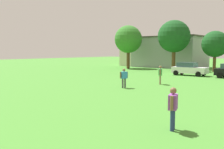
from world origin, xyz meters
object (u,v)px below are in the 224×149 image
(bystander_midfield, at_px, (160,73))
(parked_car_white_0, at_px, (189,69))
(tree_center, at_px, (215,44))
(tree_left, at_px, (174,37))
(tree_far_left, at_px, (128,39))
(bystander_near_trees, at_px, (124,76))
(adult_bystander, at_px, (173,105))

(bystander_midfield, height_order, parked_car_white_0, bystander_midfield)
(tree_center, bearing_deg, parked_car_white_0, -94.72)
(tree_left, bearing_deg, bystander_midfield, -67.97)
(parked_car_white_0, xyz_separation_m, tree_far_left, (-13.97, 6.19, 4.31))
(tree_far_left, distance_m, tree_left, 8.54)
(tree_far_left, height_order, tree_left, tree_left)
(bystander_midfield, bearing_deg, bystander_near_trees, -44.00)
(parked_car_white_0, bearing_deg, bystander_midfield, -82.19)
(adult_bystander, bearing_deg, bystander_midfield, -167.64)
(bystander_near_trees, height_order, parked_car_white_0, parked_car_white_0)
(bystander_near_trees, distance_m, tree_far_left, 25.16)
(bystander_near_trees, distance_m, parked_car_white_0, 14.20)
(parked_car_white_0, bearing_deg, tree_left, 128.73)
(bystander_near_trees, height_order, tree_center, tree_center)
(adult_bystander, xyz_separation_m, tree_far_left, (-22.67, 28.67, 4.14))
(parked_car_white_0, height_order, tree_center, tree_center)
(adult_bystander, height_order, bystander_near_trees, adult_bystander)
(bystander_near_trees, xyz_separation_m, tree_far_left, (-14.12, 20.39, 4.18))
(adult_bystander, distance_m, parked_car_white_0, 24.10)
(parked_car_white_0, relative_size, tree_center, 0.70)
(adult_bystander, height_order, parked_car_white_0, adult_bystander)
(bystander_midfield, bearing_deg, parked_car_white_0, 160.61)
(bystander_midfield, xyz_separation_m, tree_left, (-6.84, 16.91, 4.37))
(bystander_midfield, bearing_deg, tree_center, 155.15)
(parked_car_white_0, xyz_separation_m, tree_center, (0.65, 7.86, 3.26))
(bystander_midfield, distance_m, parked_car_white_0, 10.20)
(adult_bystander, xyz_separation_m, tree_center, (-8.04, 30.34, 3.09))
(parked_car_white_0, bearing_deg, adult_bystander, -68.86)
(adult_bystander, relative_size, bystander_near_trees, 1.04)
(bystander_near_trees, bearing_deg, tree_center, 19.25)
(bystander_near_trees, bearing_deg, bystander_midfield, 3.74)
(parked_car_white_0, distance_m, tree_left, 9.84)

